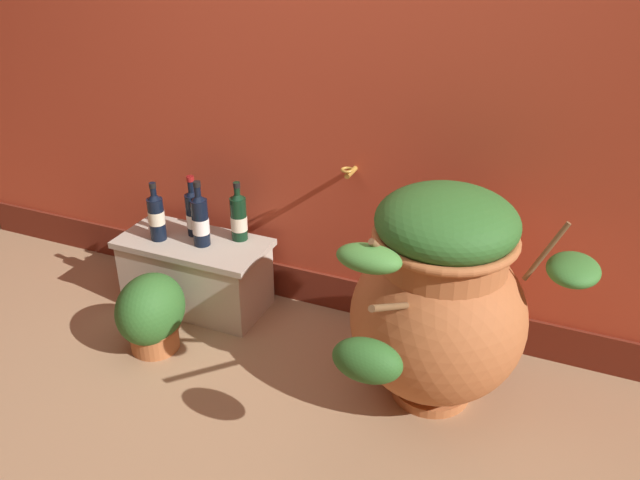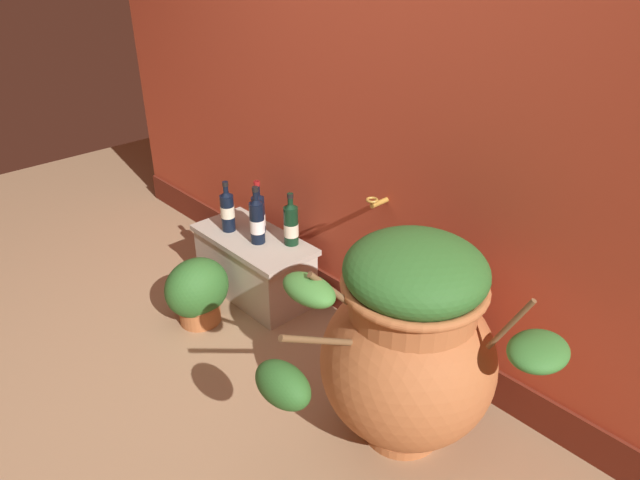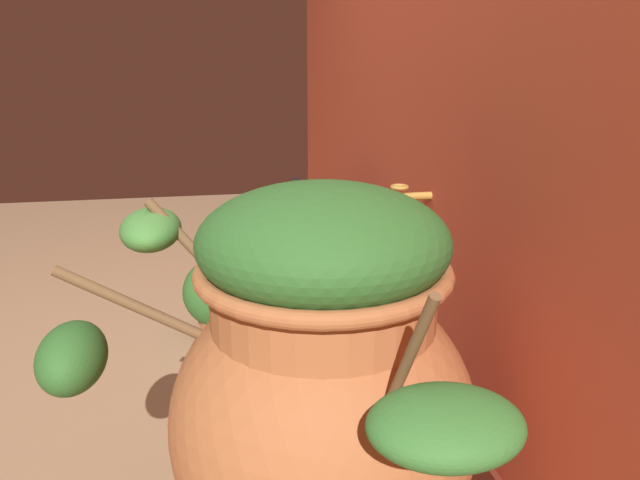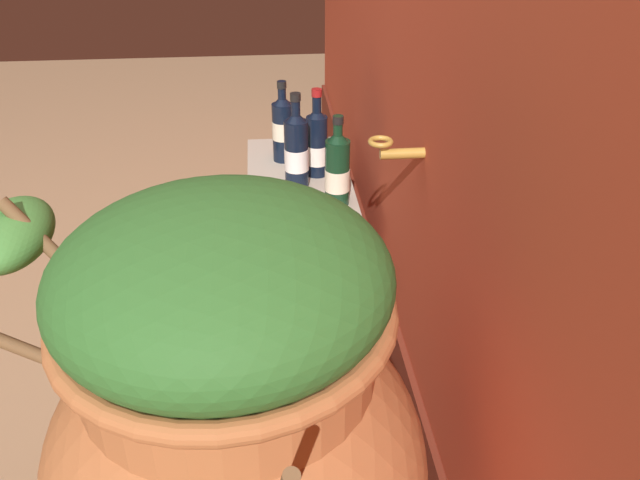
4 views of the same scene
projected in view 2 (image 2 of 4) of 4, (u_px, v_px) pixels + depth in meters
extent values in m
plane|color=#9E7A56|center=(187.00, 435.00, 2.43)|extent=(7.00, 7.00, 0.00)
cube|color=#B74228|center=(395.00, 72.00, 2.52)|extent=(4.40, 0.20, 2.60)
cube|color=maroon|center=(367.00, 311.00, 3.04)|extent=(4.40, 0.02, 0.18)
cylinder|color=#B28433|center=(379.00, 203.00, 2.64)|extent=(0.02, 0.10, 0.02)
torus|color=#B28433|center=(372.00, 200.00, 2.60)|extent=(0.06, 0.06, 0.01)
cylinder|color=#B26638|center=(401.00, 427.00, 2.44)|extent=(0.32, 0.32, 0.04)
ellipsoid|color=#B26638|center=(407.00, 361.00, 2.27)|extent=(0.68, 0.68, 0.66)
cylinder|color=#B26638|center=(413.00, 299.00, 2.13)|extent=(0.48, 0.48, 0.12)
torus|color=#B26638|center=(414.00, 285.00, 2.10)|extent=(0.54, 0.54, 0.04)
cylinder|color=brown|center=(510.00, 325.00, 1.93)|extent=(0.13, 0.04, 0.25)
ellipsoid|color=#387A33|center=(538.00, 351.00, 1.91)|extent=(0.19, 0.23, 0.09)
cylinder|color=brown|center=(320.00, 341.00, 1.95)|extent=(0.06, 0.32, 0.19)
ellipsoid|color=#2D6628|center=(283.00, 385.00, 1.94)|extent=(0.23, 0.15, 0.14)
cylinder|color=brown|center=(329.00, 289.00, 1.99)|extent=(0.08, 0.15, 0.17)
ellipsoid|color=#428438|center=(309.00, 290.00, 1.97)|extent=(0.22, 0.13, 0.09)
ellipsoid|color=#2D6628|center=(416.00, 270.00, 2.07)|extent=(0.52, 0.52, 0.24)
cube|color=beige|center=(255.00, 265.00, 3.27)|extent=(0.68, 0.33, 0.36)
cube|color=#AEA592|center=(253.00, 240.00, 3.19)|extent=(0.72, 0.35, 0.03)
cylinder|color=black|center=(258.00, 215.00, 3.19)|extent=(0.07, 0.07, 0.21)
cone|color=black|center=(257.00, 196.00, 3.13)|extent=(0.07, 0.07, 0.04)
cylinder|color=black|center=(257.00, 190.00, 3.11)|extent=(0.03, 0.03, 0.10)
cylinder|color=maroon|center=(257.00, 183.00, 3.10)|extent=(0.03, 0.03, 0.02)
cylinder|color=white|center=(259.00, 220.00, 3.20)|extent=(0.07, 0.07, 0.07)
cylinder|color=black|center=(291.00, 226.00, 3.07)|extent=(0.08, 0.08, 0.21)
cone|color=black|center=(290.00, 205.00, 3.01)|extent=(0.08, 0.08, 0.04)
cylinder|color=black|center=(290.00, 201.00, 3.00)|extent=(0.03, 0.03, 0.08)
cylinder|color=black|center=(290.00, 196.00, 2.99)|extent=(0.03, 0.03, 0.02)
cylinder|color=beige|center=(291.00, 230.00, 3.08)|extent=(0.08, 0.08, 0.07)
cylinder|color=black|center=(257.00, 223.00, 3.08)|extent=(0.08, 0.08, 0.23)
cone|color=black|center=(256.00, 201.00, 3.02)|extent=(0.08, 0.08, 0.04)
cylinder|color=black|center=(256.00, 195.00, 3.01)|extent=(0.03, 0.03, 0.09)
cylinder|color=black|center=(255.00, 189.00, 2.99)|extent=(0.03, 0.03, 0.02)
cylinder|color=silver|center=(257.00, 226.00, 3.09)|extent=(0.08, 0.08, 0.07)
cylinder|color=black|center=(228.00, 213.00, 3.21)|extent=(0.08, 0.08, 0.21)
cone|color=black|center=(226.00, 193.00, 3.15)|extent=(0.08, 0.08, 0.04)
cylinder|color=black|center=(226.00, 189.00, 3.14)|extent=(0.03, 0.03, 0.08)
cylinder|color=black|center=(225.00, 184.00, 3.12)|extent=(0.03, 0.03, 0.02)
cylinder|color=beige|center=(228.00, 211.00, 3.20)|extent=(0.08, 0.08, 0.07)
cylinder|color=#B26638|center=(200.00, 310.00, 3.09)|extent=(0.22, 0.22, 0.13)
torus|color=#A45D33|center=(199.00, 302.00, 3.07)|extent=(0.24, 0.24, 0.02)
ellipsoid|color=#2D6628|center=(197.00, 288.00, 3.02)|extent=(0.28, 0.35, 0.32)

